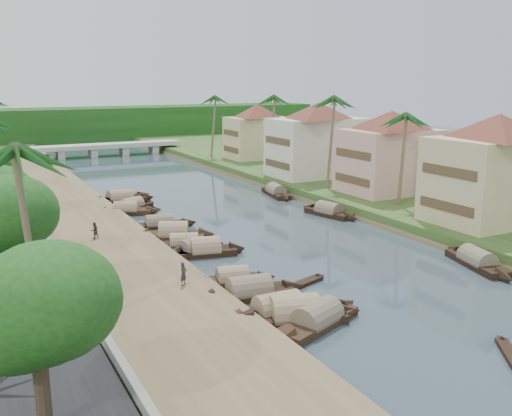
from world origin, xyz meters
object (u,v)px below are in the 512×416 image
sampan_1 (295,315)px  sampan_0 (317,320)px  bridge (108,147)px  person_near (183,273)px  building_near (495,167)px

sampan_1 → sampan_0: bearing=-40.7°
bridge → sampan_1: 83.53m
sampan_1 → person_near: person_near is taller
bridge → building_near: (18.99, -74.00, 4.66)m
building_near → sampan_0: size_ratio=1.70×
bridge → sampan_0: 84.70m
bridge → building_near: size_ratio=1.89×
building_near → sampan_1: (-27.68, -9.07, -5.96)m
bridge → sampan_0: bearing=-95.3°
building_near → sampan_1: 29.73m
person_near → building_near: bearing=-34.1°
sampan_0 → person_near: bearing=100.2°
person_near → sampan_0: bearing=-95.5°
building_near → sampan_1: building_near is taller
sampan_1 → bridge: bearing=100.3°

